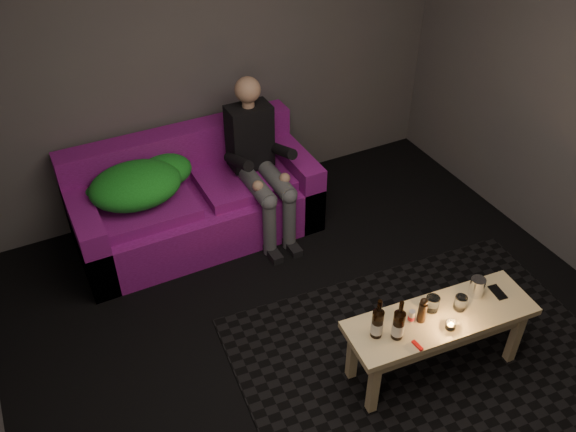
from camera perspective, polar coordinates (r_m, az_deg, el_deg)
name	(u,v)px	position (r m, az deg, el deg)	size (l,w,h in m)	color
floor	(355,377)	(3.95, 6.29, -14.75)	(4.50, 4.50, 0.00)	black
room	(328,109)	(3.18, 3.79, 9.92)	(4.50, 4.50, 4.50)	silver
rug	(425,361)	(4.10, 12.72, -13.10)	(2.33, 1.69, 0.01)	black
sofa	(194,202)	(4.83, -8.76, 1.32)	(1.85, 0.83, 0.80)	#730F65
green_blanket	(140,183)	(4.57, -13.68, 3.06)	(0.81, 0.55, 0.28)	#178019
person	(258,158)	(4.65, -2.80, 5.47)	(0.33, 0.77, 1.23)	black
coffee_table	(439,325)	(3.79, 13.97, -9.90)	(1.19, 0.47, 0.48)	#D5BD7C
beer_bottle_a	(377,323)	(3.48, 8.36, -9.85)	(0.07, 0.07, 0.27)	black
beer_bottle_b	(398,324)	(3.49, 10.30, -9.93)	(0.07, 0.07, 0.28)	black
salt_shaker	(411,316)	(3.63, 11.48, -9.17)	(0.04, 0.04, 0.08)	silver
pepper_mill	(422,312)	(3.62, 12.43, -8.81)	(0.05, 0.05, 0.13)	black
tumbler_back	(432,304)	(3.71, 13.35, -7.98)	(0.08, 0.08, 0.10)	white
tealight	(451,325)	(3.65, 14.98, -9.84)	(0.06, 0.06, 0.04)	white
tumbler_front	(460,303)	(3.76, 15.83, -7.82)	(0.07, 0.07, 0.09)	white
steel_cup	(477,287)	(3.87, 17.27, -6.35)	(0.09, 0.09, 0.12)	silver
smartphone	(498,292)	(3.96, 19.03, -6.75)	(0.06, 0.13, 0.01)	black
red_lighter	(417,345)	(3.53, 12.01, -11.77)	(0.02, 0.08, 0.01)	red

